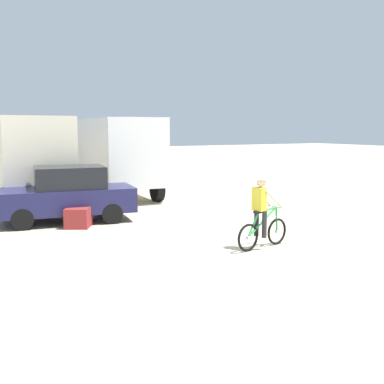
% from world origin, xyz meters
% --- Properties ---
extents(ground_plane, '(120.00, 120.00, 0.00)m').
position_xyz_m(ground_plane, '(0.00, 0.00, 0.00)').
color(ground_plane, beige).
extents(box_truck_cream_rv, '(2.50, 6.79, 3.35)m').
position_xyz_m(box_truck_cream_rv, '(-3.27, 10.83, 1.87)').
color(box_truck_cream_rv, beige).
rests_on(box_truck_cream_rv, ground).
extents(box_truck_avon_van, '(2.72, 6.86, 3.35)m').
position_xyz_m(box_truck_avon_van, '(0.57, 11.22, 1.87)').
color(box_truck_avon_van, white).
rests_on(box_truck_avon_van, ground).
extents(sedan_parked, '(4.41, 2.35, 1.76)m').
position_xyz_m(sedan_parked, '(-2.71, 6.58, 0.88)').
color(sedan_parked, '#1E1E4C').
rests_on(sedan_parked, ground).
extents(cyclist_orange_shirt, '(1.71, 0.55, 1.82)m').
position_xyz_m(cyclist_orange_shirt, '(0.67, 1.03, 0.85)').
color(cyclist_orange_shirt, black).
rests_on(cyclist_orange_shirt, ground).
extents(supply_crate, '(0.98, 1.01, 0.59)m').
position_xyz_m(supply_crate, '(-2.62, 5.64, 0.30)').
color(supply_crate, '#9E2D2D').
rests_on(supply_crate, ground).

